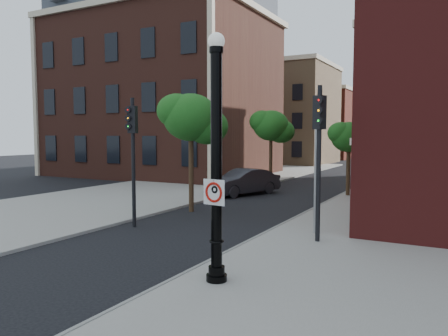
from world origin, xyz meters
The scene contains 16 objects.
ground centered at (0.00, 0.00, 0.00)m, with size 120.00×120.00×0.00m, color black.
sidewalk_right centered at (6.00, 10.00, 0.06)m, with size 8.00×60.00×0.12m, color gray.
sidewalk_left centered at (-9.00, 18.00, 0.06)m, with size 10.00×50.00×0.12m, color gray.
curb_edge centered at (2.05, 10.00, 0.07)m, with size 0.10×60.00×0.14m, color gray.
victorian_building centered at (-16.00, 23.97, 8.74)m, with size 18.60×14.60×17.95m.
bg_building_tan_a centered at (-12.00, 44.00, 6.00)m, with size 12.00×12.00×12.00m, color #937450.
bg_building_red centered at (-12.00, 58.00, 5.00)m, with size 12.00×12.00×10.00m, color maroon.
lamppost centered at (3.10, -0.10, 2.86)m, with size 0.52×0.52×6.19m.
no_parking_sign centered at (3.12, -0.26, 2.37)m, with size 0.62×0.12×0.63m.
parked_car centered at (-3.40, 14.74, 0.80)m, with size 1.70×4.86×1.60m, color #29292E.
traffic_signal_left centered at (-3.22, 4.25, 3.50)m, with size 0.40×0.46×5.20m.
traffic_signal_right centered at (4.15, 5.04, 3.62)m, with size 0.43×0.48×5.38m.
utility_pole centered at (3.69, 6.19, 2.35)m, with size 0.09×0.09×4.70m, color #999999.
street_tree_a centered at (-3.03, 8.35, 4.48)m, with size 3.15×2.85×5.68m.
street_tree_b centered at (-3.57, 19.68, 4.28)m, with size 3.01×2.72×5.42m.
street_tree_c centered at (2.52, 16.90, 3.51)m, with size 2.48×2.24×4.46m.
Camera 1 is at (8.33, -9.33, 3.78)m, focal length 35.00 mm.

